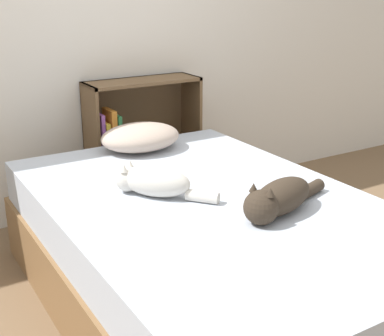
% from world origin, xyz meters
% --- Properties ---
extents(ground_plane, '(8.00, 8.00, 0.00)m').
position_xyz_m(ground_plane, '(0.00, 0.00, 0.00)').
color(ground_plane, brown).
extents(wall_back, '(8.00, 0.06, 2.50)m').
position_xyz_m(wall_back, '(0.00, 1.38, 1.25)').
color(wall_back, silver).
rests_on(wall_back, ground_plane).
extents(bed, '(1.33, 2.04, 0.53)m').
position_xyz_m(bed, '(0.00, 0.00, 0.26)').
color(bed, brown).
rests_on(bed, ground_plane).
extents(pillow, '(0.45, 0.35, 0.15)m').
position_xyz_m(pillow, '(0.06, 0.82, 0.61)').
color(pillow, '#B29E8E').
rests_on(pillow, bed).
extents(cat_light, '(0.36, 0.41, 0.14)m').
position_xyz_m(cat_light, '(-0.19, 0.17, 0.60)').
color(cat_light, beige).
rests_on(cat_light, bed).
extents(cat_dark, '(0.53, 0.26, 0.16)m').
position_xyz_m(cat_dark, '(0.15, -0.27, 0.60)').
color(cat_dark, '#33281E').
rests_on(cat_dark, bed).
extents(bookshelf, '(0.73, 0.26, 0.85)m').
position_xyz_m(bookshelf, '(0.25, 1.25, 0.44)').
color(bookshelf, brown).
rests_on(bookshelf, ground_plane).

